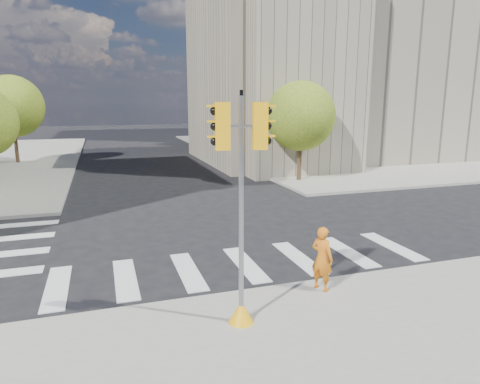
# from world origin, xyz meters

# --- Properties ---
(ground) EXTENTS (160.00, 160.00, 0.00)m
(ground) POSITION_xyz_m (0.00, 0.00, 0.00)
(ground) COLOR black
(ground) RESTS_ON ground
(sidewalk_far_right) EXTENTS (28.00, 40.00, 0.15)m
(sidewalk_far_right) POSITION_xyz_m (20.00, 26.00, 0.07)
(sidewalk_far_right) COLOR gray
(sidewalk_far_right) RESTS_ON ground
(civic_building) EXTENTS (26.00, 16.00, 19.39)m
(civic_building) POSITION_xyz_m (15.59, 19.12, 7.26)
(civic_building) COLOR gray
(civic_building) RESTS_ON ground
(office_tower) EXTENTS (20.00, 18.00, 30.00)m
(office_tower) POSITION_xyz_m (22.00, 42.00, 15.00)
(office_tower) COLOR #9EA0A3
(office_tower) RESTS_ON ground
(tree_lw_far) EXTENTS (4.80, 4.80, 6.95)m
(tree_lw_far) POSITION_xyz_m (-10.50, 24.00, 4.54)
(tree_lw_far) COLOR #382616
(tree_lw_far) RESTS_ON ground
(tree_re_near) EXTENTS (4.20, 4.20, 6.16)m
(tree_re_near) POSITION_xyz_m (7.50, 10.00, 4.05)
(tree_re_near) COLOR #382616
(tree_re_near) RESTS_ON ground
(tree_re_mid) EXTENTS (4.60, 4.60, 6.66)m
(tree_re_mid) POSITION_xyz_m (7.50, 22.00, 4.35)
(tree_re_mid) COLOR #382616
(tree_re_mid) RESTS_ON ground
(tree_re_far) EXTENTS (4.00, 4.00, 5.88)m
(tree_re_far) POSITION_xyz_m (7.50, 34.00, 3.87)
(tree_re_far) COLOR #382616
(tree_re_far) RESTS_ON ground
(lamp_near) EXTENTS (0.35, 0.18, 8.11)m
(lamp_near) POSITION_xyz_m (8.00, 14.00, 4.58)
(lamp_near) COLOR black
(lamp_near) RESTS_ON sidewalk_far_right
(lamp_far) EXTENTS (0.35, 0.18, 8.11)m
(lamp_far) POSITION_xyz_m (8.00, 28.00, 4.58)
(lamp_far) COLOR black
(lamp_far) RESTS_ON sidewalk_far_right
(traffic_signal) EXTENTS (1.08, 0.56, 5.01)m
(traffic_signal) POSITION_xyz_m (-1.42, -5.57, 2.29)
(traffic_signal) COLOR #F6AA0C
(traffic_signal) RESTS_ON sidewalk_near
(photographer) EXTENTS (0.65, 0.73, 1.69)m
(photographer) POSITION_xyz_m (1.09, -4.60, 0.99)
(photographer) COLOR orange
(photographer) RESTS_ON sidewalk_near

